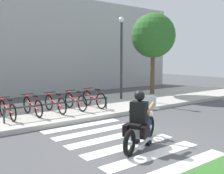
{
  "coord_description": "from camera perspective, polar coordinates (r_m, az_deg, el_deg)",
  "views": [
    {
      "loc": [
        -4.38,
        -4.74,
        2.19
      ],
      "look_at": [
        0.57,
        1.9,
        1.27
      ],
      "focal_mm": 40.85,
      "sensor_mm": 36.0,
      "label": 1
    }
  ],
  "objects": [
    {
      "name": "bicycle_4",
      "position": [
        10.75,
        -4.12,
        -2.65
      ],
      "size": [
        0.48,
        1.66,
        0.8
      ],
      "color": "black",
      "rests_on": "sidewalk"
    },
    {
      "name": "building_backdrop",
      "position": [
        16.01,
        -21.04,
        8.99
      ],
      "size": [
        24.0,
        1.2,
        6.09
      ],
      "primitive_type": "cube",
      "color": "#ACACAC",
      "rests_on": "ground"
    },
    {
      "name": "crosswalk_stripe_2",
      "position": [
        6.65,
        4.15,
        -12.88
      ],
      "size": [
        2.8,
        0.4,
        0.01
      ],
      "primitive_type": "cube",
      "color": "white",
      "rests_on": "ground"
    },
    {
      "name": "bicycle_1",
      "position": [
        9.63,
        -17.37,
        -4.07
      ],
      "size": [
        0.48,
        1.64,
        0.76
      ],
      "color": "black",
      "rests_on": "sidewalk"
    },
    {
      "name": "crosswalk_stripe_0",
      "position": [
        5.62,
        15.36,
        -16.79
      ],
      "size": [
        2.8,
        0.4,
        0.01
      ],
      "primitive_type": "cube",
      "color": "white",
      "rests_on": "ground"
    },
    {
      "name": "bike_rack",
      "position": [
        9.43,
        -11.25,
        -3.68
      ],
      "size": [
        4.08,
        0.07,
        0.49
      ],
      "color": "#333338",
      "rests_on": "sidewalk"
    },
    {
      "name": "crosswalk_stripe_4",
      "position": [
        7.87,
        -3.6,
        -9.81
      ],
      "size": [
        2.8,
        0.4,
        0.01
      ],
      "primitive_type": "cube",
      "color": "white",
      "rests_on": "ground"
    },
    {
      "name": "crosswalk_stripe_1",
      "position": [
        6.1,
        9.24,
        -14.74
      ],
      "size": [
        2.8,
        0.4,
        0.01
      ],
      "primitive_type": "cube",
      "color": "white",
      "rests_on": "ground"
    },
    {
      "name": "ground_plane",
      "position": [
        6.81,
        5.85,
        -12.45
      ],
      "size": [
        48.0,
        48.0,
        0.0
      ],
      "primitive_type": "plane",
      "color": "#4C4C4F"
    },
    {
      "name": "crosswalk_stripe_3",
      "position": [
        7.24,
        -0.07,
        -11.24
      ],
      "size": [
        2.8,
        0.4,
        0.01
      ],
      "primitive_type": "cube",
      "color": "white",
      "rests_on": "ground"
    },
    {
      "name": "crosswalk_stripe_5",
      "position": [
        8.53,
        -6.57,
        -8.56
      ],
      "size": [
        2.8,
        0.4,
        0.01
      ],
      "primitive_type": "cube",
      "color": "white",
      "rests_on": "ground"
    },
    {
      "name": "rider",
      "position": [
        6.38,
        6.29,
        -6.15
      ],
      "size": [
        0.77,
        0.71,
        1.43
      ],
      "color": "black",
      "rests_on": "ground"
    },
    {
      "name": "bicycle_2",
      "position": [
        9.94,
        -12.62,
        -3.63
      ],
      "size": [
        0.48,
        1.67,
        0.75
      ],
      "color": "black",
      "rests_on": "sidewalk"
    },
    {
      "name": "motorcycle",
      "position": [
        6.53,
        6.51,
        -9.12
      ],
      "size": [
        1.95,
        1.12,
        1.2
      ],
      "color": "black",
      "rests_on": "ground"
    },
    {
      "name": "tree_near_rack",
      "position": [
        15.07,
        9.2,
        11.23
      ],
      "size": [
        2.54,
        2.54,
        4.78
      ],
      "color": "brown",
      "rests_on": "ground"
    },
    {
      "name": "street_lamp",
      "position": [
        12.94,
        2.12,
        8.08
      ],
      "size": [
        0.28,
        0.28,
        4.26
      ],
      "color": "#2D2D33",
      "rests_on": "ground"
    },
    {
      "name": "sidewalk",
      "position": [
        10.83,
        -12.16,
        -5.07
      ],
      "size": [
        24.0,
        4.4,
        0.15
      ],
      "primitive_type": "cube",
      "color": "#B7B2A8",
      "rests_on": "ground"
    },
    {
      "name": "bicycle_3",
      "position": [
        10.32,
        -8.2,
        -3.14
      ],
      "size": [
        0.48,
        1.6,
        0.77
      ],
      "color": "black",
      "rests_on": "sidewalk"
    },
    {
      "name": "bicycle_0",
      "position": [
        9.39,
        -22.4,
        -4.63
      ],
      "size": [
        0.48,
        1.65,
        0.72
      ],
      "color": "black",
      "rests_on": "sidewalk"
    }
  ]
}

